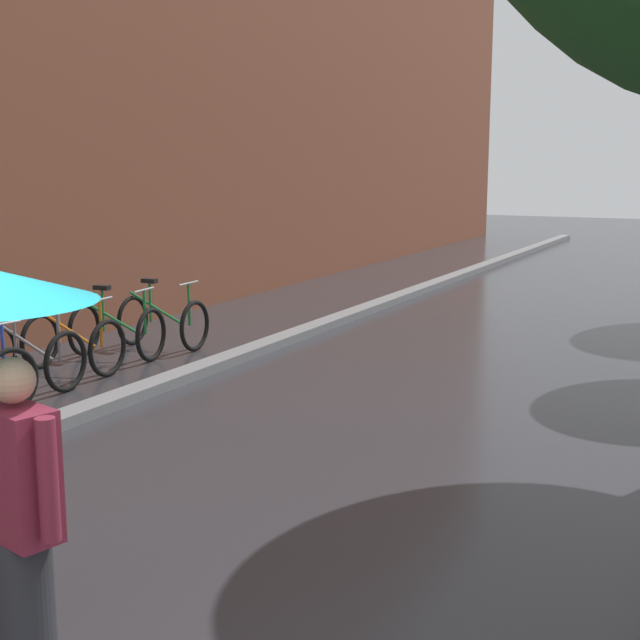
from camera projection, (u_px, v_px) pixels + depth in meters
building_facade at (1, 3)px, 15.81m from camera, size 8.00×36.00×10.82m
kerb_strip at (333, 321)px, 13.72m from camera, size 0.30×36.00×0.12m
parked_bicycle_3 at (30, 355)px, 9.84m from camera, size 1.12×0.76×0.96m
parked_bicycle_4 at (73, 342)px, 10.54m from camera, size 1.12×0.76×0.96m
parked_bicycle_5 at (117, 330)px, 11.31m from camera, size 1.16×0.82×0.96m
parked_bicycle_6 at (163, 321)px, 11.95m from camera, size 1.12×0.76×0.96m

